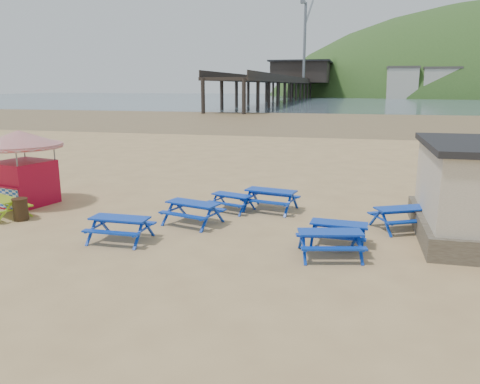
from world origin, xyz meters
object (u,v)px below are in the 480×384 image
(picnic_table_yellow, at_px, (3,208))
(litter_bin, at_px, (20,209))
(ice_cream_kiosk, at_px, (21,158))
(picnic_table_blue_a, at_px, (232,202))
(picnic_table_blue_b, at_px, (271,200))

(picnic_table_yellow, distance_m, litter_bin, 0.94)
(picnic_table_yellow, relative_size, litter_bin, 2.67)
(ice_cream_kiosk, bearing_deg, picnic_table_blue_a, 20.00)
(picnic_table_blue_a, height_order, picnic_table_blue_b, picnic_table_blue_b)
(picnic_table_yellow, bearing_deg, picnic_table_blue_a, 43.45)
(picnic_table_yellow, height_order, ice_cream_kiosk, ice_cream_kiosk)
(picnic_table_blue_a, distance_m, picnic_table_blue_b, 1.54)
(ice_cream_kiosk, bearing_deg, litter_bin, -42.33)
(picnic_table_yellow, xyz_separation_m, litter_bin, (0.92, -0.19, 0.05))
(picnic_table_blue_b, xyz_separation_m, ice_cream_kiosk, (-10.17, -1.48, 1.53))
(picnic_table_yellow, bearing_deg, litter_bin, 11.62)
(picnic_table_blue_b, bearing_deg, picnic_table_yellow, -149.49)
(litter_bin, bearing_deg, ice_cream_kiosk, 124.68)
(ice_cream_kiosk, xyz_separation_m, litter_bin, (1.45, -2.10, -1.53))
(ice_cream_kiosk, distance_m, litter_bin, 2.98)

